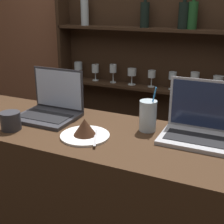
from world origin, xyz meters
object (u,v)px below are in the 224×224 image
cake_plate (85,130)px  water_glass (148,116)px  coffee_cup (11,121)px  laptop_near (51,107)px  laptop_far (200,126)px

cake_plate → water_glass: bearing=39.6°
coffee_cup → cake_plate: bearing=11.4°
laptop_near → coffee_cup: (-0.07, -0.23, -0.01)m
water_glass → coffee_cup: bearing=-156.0°
laptop_far → cake_plate: (-0.47, -0.21, -0.03)m
coffee_cup → water_glass: bearing=24.0°
laptop_far → coffee_cup: laptop_far is taller
laptop_far → cake_plate: laptop_far is taller
cake_plate → coffee_cup: bearing=-168.6°
laptop_far → water_glass: size_ratio=1.48×
laptop_far → coffee_cup: 0.88m
laptop_far → water_glass: bearing=-176.9°
laptop_near → laptop_far: (0.77, 0.05, 0.01)m
laptop_near → cake_plate: laptop_near is taller
laptop_far → cake_plate: size_ratio=1.43×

